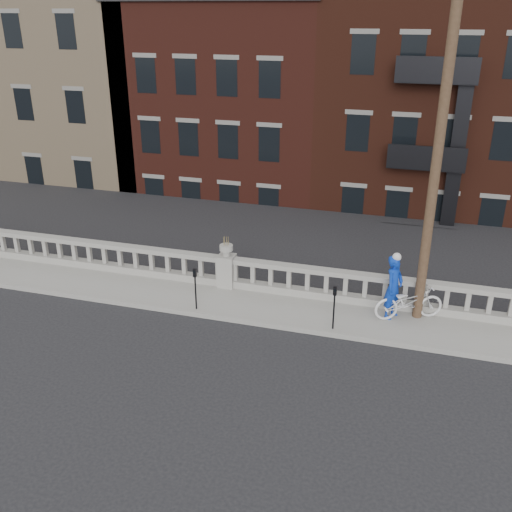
# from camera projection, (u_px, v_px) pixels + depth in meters

# --- Properties ---
(ground) EXTENTS (120.00, 120.00, 0.00)m
(ground) POSITION_uv_depth(u_px,v_px,m) (181.00, 351.00, 15.76)
(ground) COLOR black
(ground) RESTS_ON ground
(sidewalk) EXTENTS (32.00, 2.20, 0.15)m
(sidewalk) POSITION_uv_depth(u_px,v_px,m) (218.00, 300.00, 18.37)
(sidewalk) COLOR gray
(sidewalk) RESTS_ON ground
(balustrade) EXTENTS (28.00, 0.34, 1.03)m
(balustrade) POSITION_uv_depth(u_px,v_px,m) (227.00, 272.00, 18.98)
(balustrade) COLOR gray
(balustrade) RESTS_ON sidewalk
(planter_pedestal) EXTENTS (0.55, 0.55, 1.76)m
(planter_pedestal) POSITION_uv_depth(u_px,v_px,m) (227.00, 267.00, 18.90)
(planter_pedestal) COLOR gray
(planter_pedestal) RESTS_ON sidewalk
(lower_level) EXTENTS (80.00, 44.00, 20.80)m
(lower_level) POSITION_uv_depth(u_px,v_px,m) (337.00, 117.00, 34.83)
(lower_level) COLOR #605E59
(lower_level) RESTS_ON ground
(utility_pole) EXTENTS (1.60, 0.28, 10.00)m
(utility_pole) POSITION_uv_depth(u_px,v_px,m) (438.00, 150.00, 15.23)
(utility_pole) COLOR #422D1E
(utility_pole) RESTS_ON sidewalk
(parking_meter_b) EXTENTS (0.10, 0.09, 1.36)m
(parking_meter_b) POSITION_uv_depth(u_px,v_px,m) (195.00, 284.00, 17.35)
(parking_meter_b) COLOR black
(parking_meter_b) RESTS_ON sidewalk
(parking_meter_c) EXTENTS (0.10, 0.09, 1.36)m
(parking_meter_c) POSITION_uv_depth(u_px,v_px,m) (334.00, 303.00, 16.25)
(parking_meter_c) COLOR black
(parking_meter_c) RESTS_ON sidewalk
(bicycle) EXTENTS (2.21, 1.53, 1.10)m
(bicycle) POSITION_uv_depth(u_px,v_px,m) (409.00, 302.00, 16.95)
(bicycle) COLOR silver
(bicycle) RESTS_ON sidewalk
(cyclist) EXTENTS (0.72, 0.85, 1.97)m
(cyclist) POSITION_uv_depth(u_px,v_px,m) (394.00, 287.00, 16.86)
(cyclist) COLOR #0B32B0
(cyclist) RESTS_ON sidewalk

